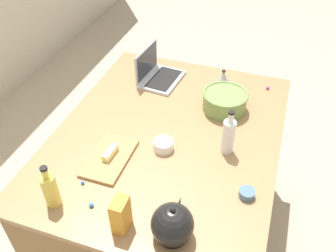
# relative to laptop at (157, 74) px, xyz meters

# --- Properties ---
(ground_plane) EXTENTS (12.00, 12.00, 0.00)m
(ground_plane) POSITION_rel_laptop_xyz_m (-0.49, -0.24, -0.95)
(ground_plane) COLOR #B7A88E
(island_counter) EXTENTS (1.55, 1.22, 0.90)m
(island_counter) POSITION_rel_laptop_xyz_m (-0.49, -0.24, -0.50)
(island_counter) COLOR olive
(island_counter) RESTS_ON ground
(laptop) EXTENTS (0.33, 0.26, 0.22)m
(laptop) POSITION_rel_laptop_xyz_m (0.00, 0.00, 0.00)
(laptop) COLOR #B7B7BC
(laptop) RESTS_ON island_counter
(mixing_bowl_large) EXTENTS (0.27, 0.27, 0.12)m
(mixing_bowl_large) POSITION_rel_laptop_xyz_m (-0.18, -0.49, 0.01)
(mixing_bowl_large) COLOR #72934C
(mixing_bowl_large) RESTS_ON island_counter
(bottle_vinegar) EXTENTS (0.07, 0.07, 0.26)m
(bottle_vinegar) POSITION_rel_laptop_xyz_m (-0.53, -0.58, 0.06)
(bottle_vinegar) COLOR white
(bottle_vinegar) RESTS_ON island_counter
(bottle_oil) EXTENTS (0.07, 0.07, 0.24)m
(bottle_oil) POSITION_rel_laptop_xyz_m (-1.12, 0.09, 0.05)
(bottle_oil) COLOR #DBC64C
(bottle_oil) RESTS_ON island_counter
(kettle) EXTENTS (0.21, 0.18, 0.20)m
(kettle) POSITION_rel_laptop_xyz_m (-1.11, -0.47, 0.03)
(kettle) COLOR black
(kettle) RESTS_ON island_counter
(cutting_board) EXTENTS (0.33, 0.19, 0.02)m
(cutting_board) POSITION_rel_laptop_xyz_m (-0.79, -0.03, -0.04)
(cutting_board) COLOR #AD7F4C
(cutting_board) RESTS_ON island_counter
(butter_stick_left) EXTENTS (0.11, 0.04, 0.04)m
(butter_stick_left) POSITION_rel_laptop_xyz_m (-0.77, -0.03, -0.01)
(butter_stick_left) COLOR #F4E58C
(butter_stick_left) RESTS_ON cutting_board
(ramekin_small) EXTENTS (0.07, 0.07, 0.04)m
(ramekin_small) POSITION_rel_laptop_xyz_m (-0.80, -0.73, -0.03)
(ramekin_small) COLOR slate
(ramekin_small) RESTS_ON island_counter
(ramekin_medium) EXTENTS (0.11, 0.11, 0.05)m
(ramekin_medium) POSITION_rel_laptop_xyz_m (-0.62, -0.26, -0.02)
(ramekin_medium) COLOR white
(ramekin_medium) RESTS_ON island_counter
(kitchen_timer) EXTENTS (0.07, 0.07, 0.08)m
(kitchen_timer) POSITION_rel_laptop_xyz_m (0.13, -0.42, -0.01)
(kitchen_timer) COLOR #B2B2B7
(kitchen_timer) RESTS_ON island_counter
(candy_bag) EXTENTS (0.09, 0.06, 0.17)m
(candy_bag) POSITION_rel_laptop_xyz_m (-1.14, -0.25, 0.04)
(candy_bag) COLOR gold
(candy_bag) RESTS_ON island_counter
(candy_0) EXTENTS (0.02, 0.02, 0.02)m
(candy_0) POSITION_rel_laptop_xyz_m (0.11, -0.46, -0.04)
(candy_0) COLOR #CC3399
(candy_0) RESTS_ON island_counter
(candy_1) EXTENTS (0.02, 0.02, 0.02)m
(candy_1) POSITION_rel_laptop_xyz_m (-1.08, -0.08, -0.04)
(candy_1) COLOR blue
(candy_1) RESTS_ON island_counter
(candy_2) EXTENTS (0.02, 0.02, 0.02)m
(candy_2) POSITION_rel_laptop_xyz_m (0.12, -0.72, -0.04)
(candy_2) COLOR #CC3399
(candy_2) RESTS_ON island_counter
(candy_3) EXTENTS (0.02, 0.02, 0.02)m
(candy_3) POSITION_rel_laptop_xyz_m (-0.98, 0.03, -0.04)
(candy_3) COLOR blue
(candy_3) RESTS_ON island_counter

